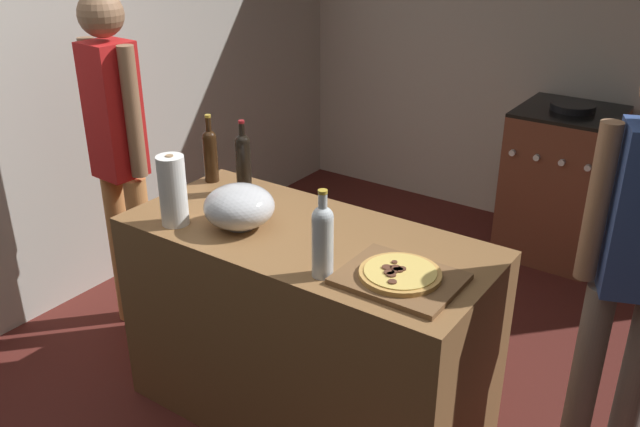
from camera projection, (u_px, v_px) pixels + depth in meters
ground_plane at (398, 315)px, 3.74m from camera, size 3.81×3.72×0.02m
kitchen_wall_rear at (529, 30)px, 4.39m from camera, size 3.81×0.10×2.60m
kitchen_wall_left at (164, 41)px, 4.05m from camera, size 0.10×3.72×2.60m
counter at (306, 329)px, 2.83m from camera, size 1.49×0.68×0.89m
cutting_board at (400, 279)px, 2.32m from camera, size 0.40×0.32×0.02m
pizza at (400, 273)px, 2.31m from camera, size 0.28×0.28×0.03m
mixing_bowl at (239, 207)px, 2.67m from camera, size 0.28×0.28×0.17m
paper_towel_roll at (173, 191)px, 2.67m from camera, size 0.11×0.11×0.29m
wine_bottle_clear at (243, 161)px, 2.97m from camera, size 0.07×0.07×0.33m
wine_bottle_amber at (323, 238)px, 2.30m from camera, size 0.08×0.08×0.32m
wine_bottle_green at (210, 153)px, 3.09m from camera, size 0.07×0.07×0.32m
stove at (559, 183)px, 4.21m from camera, size 0.58×0.62×0.98m
person_in_stripes at (118, 148)px, 3.25m from camera, size 0.37×0.21×1.71m
person_in_red at (636, 257)px, 2.36m from camera, size 0.37×0.27×1.63m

